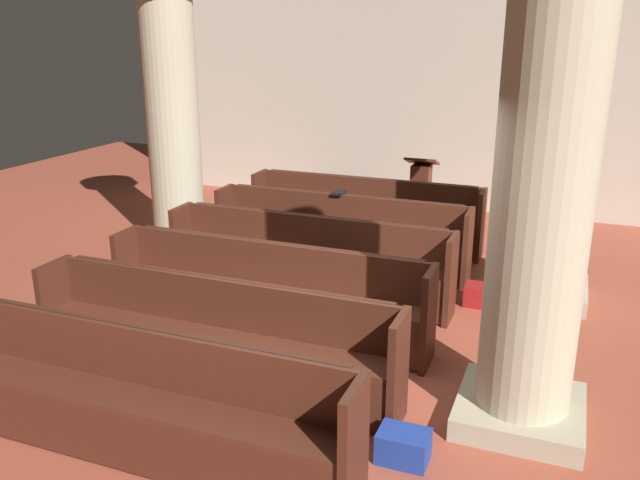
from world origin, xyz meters
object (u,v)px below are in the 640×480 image
kneeler_box_red (485,296)px  kneeler_box_blue (403,446)px  pew_row_3 (266,289)px  pillar_aisle_side (560,128)px  lectern (420,197)px  pillar_far_side (172,107)px  pillar_aisle_rear (544,181)px  pew_row_0 (364,210)px  hymn_book (339,193)px  pew_row_2 (307,256)px  pew_row_4 (212,333)px  pew_row_1 (339,231)px  pew_row_5 (135,395)px

kneeler_box_red → kneeler_box_blue: bearing=-92.8°
pew_row_3 → pillar_aisle_side: bearing=39.4°
lectern → pillar_far_side: bearing=-144.2°
pew_row_3 → kneeler_box_blue: 2.31m
pew_row_3 → pillar_aisle_side: 3.51m
pillar_aisle_side → pillar_aisle_rear: (0.00, -2.67, -0.00)m
pew_row_0 → pew_row_3: bearing=-90.0°
kneeler_box_red → hymn_book: bearing=159.5°
pillar_far_side → pillar_aisle_side: bearing=-2.0°
pew_row_0 → pillar_aisle_side: pillar_aisle_side is taller
pillar_aisle_rear → pew_row_2: bearing=145.9°
kneeler_box_blue → pew_row_4: bearing=167.1°
pillar_far_side → kneeler_box_blue: (4.19, -3.65, -1.80)m
lectern → pew_row_1: bearing=-102.9°
pillar_aisle_side → pillar_far_side: bearing=178.0°
pew_row_1 → pew_row_3: (0.00, -2.09, 0.00)m
pew_row_5 → lectern: (0.51, 6.42, -0.05)m
pew_row_4 → pillar_aisle_rear: pillar_aisle_rear is taller
pillar_aisle_rear → pew_row_5: bearing=-149.7°
pew_row_3 → pillar_aisle_rear: 2.93m
pew_row_3 → pew_row_5: (0.00, -2.09, 0.00)m
lectern → pew_row_3: bearing=-96.8°
pew_row_4 → pew_row_5: bearing=-90.0°
pew_row_3 → pew_row_0: bearing=90.0°
pew_row_1 → pillar_aisle_side: size_ratio=0.89×
pew_row_2 → hymn_book: hymn_book is taller
lectern → kneeler_box_blue: lectern is taller
pew_row_5 → pillar_aisle_side: (2.48, 4.12, 1.42)m
pew_row_2 → pew_row_3: bearing=-90.0°
pew_row_3 → pillar_aisle_rear: bearing=-14.4°
pew_row_4 → kneeler_box_blue: pew_row_4 is taller
pillar_far_side → lectern: 3.91m
pew_row_0 → pillar_far_side: (-2.43, -0.92, 1.42)m
pillar_aisle_rear → kneeler_box_blue: pillar_aisle_rear is taller
pew_row_1 → pew_row_5: bearing=-90.0°
pew_row_0 → lectern: bearing=66.9°
pew_row_1 → pillar_aisle_side: (2.48, -0.05, 1.42)m
pew_row_2 → pew_row_3: (0.00, -1.04, 0.00)m
pew_row_1 → pillar_far_side: size_ratio=0.89×
pew_row_1 → lectern: size_ratio=3.02×
pew_row_2 → pillar_aisle_rear: 3.32m
pillar_aisle_side → hymn_book: (-2.56, 0.24, -0.98)m
lectern → kneeler_box_red: lectern is taller
pew_row_4 → lectern: (0.51, 5.37, -0.05)m
pew_row_3 → pillar_far_side: bearing=137.7°
pew_row_2 → lectern: 3.33m
pillar_aisle_side → pillar_far_side: 4.91m
pew_row_4 → kneeler_box_blue: bearing=-12.9°
pew_row_1 → pillar_aisle_side: bearing=-1.2°
pew_row_0 → pew_row_1: same height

